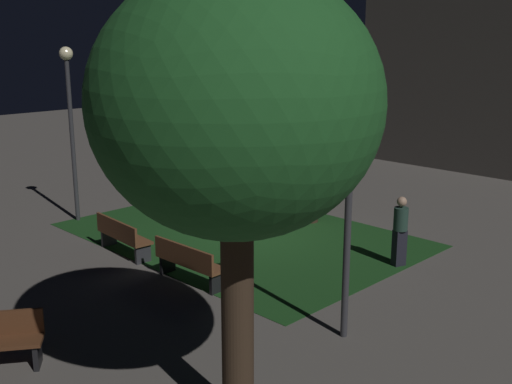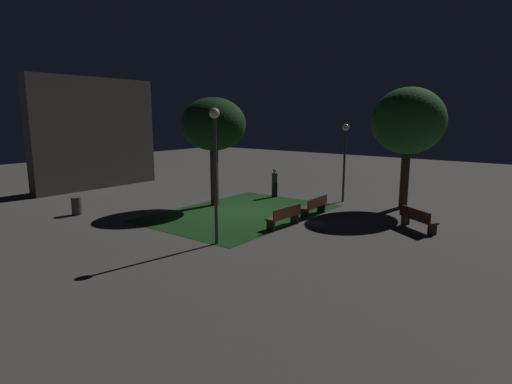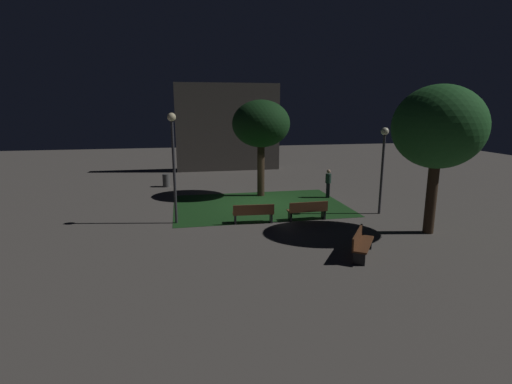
# 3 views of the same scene
# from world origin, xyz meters

# --- Properties ---
(ground_plane) EXTENTS (60.00, 60.00, 0.00)m
(ground_plane) POSITION_xyz_m (0.00, 0.00, 0.00)
(ground_plane) COLOR #56514C
(grass_lawn) EXTENTS (8.78, 6.16, 0.01)m
(grass_lawn) POSITION_xyz_m (-0.35, -0.13, 0.01)
(grass_lawn) COLOR #194219
(grass_lawn) RESTS_ON ground
(bench_front_left) EXTENTS (1.83, 0.60, 0.88)m
(bench_front_left) POSITION_xyz_m (-1.25, -3.15, 0.48)
(bench_front_left) COLOR brown
(bench_front_left) RESTS_ON ground
(bench_front_right) EXTENTS (1.81, 0.53, 0.88)m
(bench_front_right) POSITION_xyz_m (1.24, -3.15, 0.48)
(bench_front_right) COLOR brown
(bench_front_right) RESTS_ON ground
(bench_back_row) EXTENTS (1.42, 1.75, 0.88)m
(bench_back_row) POSITION_xyz_m (1.67, -7.58, 0.48)
(bench_back_row) COLOR #512D19
(bench_back_row) RESTS_ON ground
(tree_right_canopy) EXTENTS (3.22, 3.22, 5.42)m
(tree_right_canopy) POSITION_xyz_m (0.18, 2.07, 4.06)
(tree_right_canopy) COLOR #38281C
(tree_right_canopy) RESTS_ON ground
(tree_near_wall) EXTENTS (3.49, 3.49, 5.88)m
(tree_near_wall) POSITION_xyz_m (5.52, -5.77, 4.23)
(tree_near_wall) COLOR #38281C
(tree_near_wall) RESTS_ON ground
(lamp_post_near_wall) EXTENTS (0.36, 0.36, 4.10)m
(lamp_post_near_wall) POSITION_xyz_m (4.99, -2.76, 2.83)
(lamp_post_near_wall) COLOR #333338
(lamp_post_near_wall) RESTS_ON ground
(lamp_post_path_center) EXTENTS (0.36, 0.36, 4.79)m
(lamp_post_path_center) POSITION_xyz_m (-4.58, -2.45, 3.23)
(lamp_post_path_center) COLOR #333338
(lamp_post_path_center) RESTS_ON ground
(trash_bin) EXTENTS (0.46, 0.46, 0.82)m
(trash_bin) POSITION_xyz_m (-5.26, 5.70, 0.41)
(trash_bin) COLOR #4C4C4C
(trash_bin) RESTS_ON ground
(pedestrian) EXTENTS (0.32, 0.33, 1.61)m
(pedestrian) POSITION_xyz_m (3.79, 0.86, 0.85)
(pedestrian) COLOR black
(pedestrian) RESTS_ON ground
(building_wall_backdrop) EXTENTS (8.20, 0.80, 6.82)m
(building_wall_backdrop) POSITION_xyz_m (-0.51, 11.48, 3.41)
(building_wall_backdrop) COLOR #4C4742
(building_wall_backdrop) RESTS_ON ground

